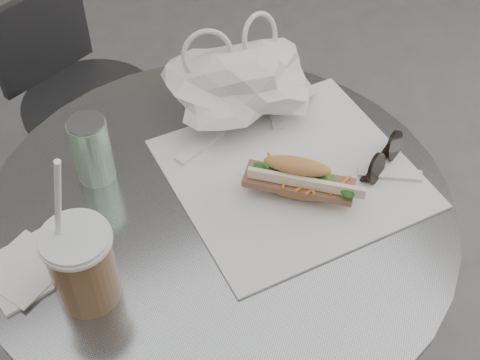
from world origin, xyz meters
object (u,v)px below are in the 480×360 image
cafe_table (222,299)px  chair_far (89,130)px  banh_mi (298,179)px  drink_can (92,150)px  iced_coffee (82,264)px  sunglasses (384,158)px

cafe_table → chair_far: size_ratio=1.14×
banh_mi → chair_far: bearing=143.3°
banh_mi → drink_can: 0.33m
iced_coffee → cafe_table: bearing=12.9°
cafe_table → drink_can: size_ratio=6.35×
chair_far → iced_coffee: size_ratio=2.34×
cafe_table → drink_can: (-0.15, 0.16, 0.33)m
banh_mi → sunglasses: size_ratio=1.85×
chair_far → banh_mi: banh_mi is taller
banh_mi → cafe_table: bearing=-155.1°
chair_far → iced_coffee: (-0.22, -0.81, 0.51)m
chair_far → drink_can: bearing=58.7°
iced_coffee → sunglasses: 0.52m
cafe_table → banh_mi: (0.12, -0.04, 0.31)m
iced_coffee → banh_mi: bearing=2.2°
cafe_table → drink_can: 0.40m
cafe_table → chair_far: 0.77m
iced_coffee → chair_far: bearing=74.8°
iced_coffee → drink_can: 0.23m
chair_far → iced_coffee: bearing=55.6°
drink_can → sunglasses: bearing=-26.7°
cafe_table → chair_far: (-0.02, 0.75, -0.17)m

